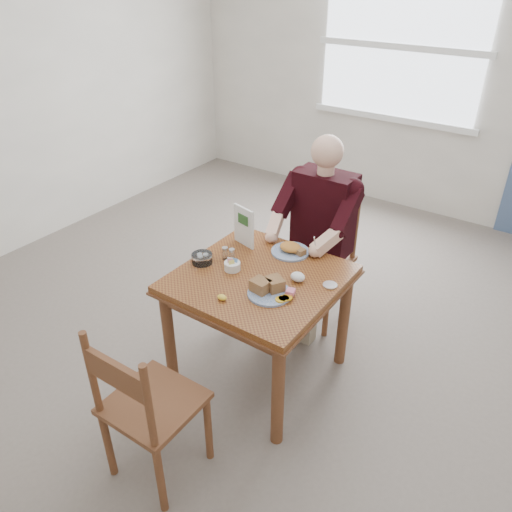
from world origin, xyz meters
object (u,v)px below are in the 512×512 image
Objects in this scene: diner at (318,221)px; near_plate at (270,289)px; far_plate at (291,249)px; table at (259,291)px; chair_far at (321,257)px; chair_near at (147,407)px.

near_plate is at bearing -79.84° from diner.
near_plate reaches higher than far_plate.
table is at bearing 142.44° from near_plate.
chair_near is at bearing -90.78° from chair_far.
chair_far is at bearing 99.18° from near_plate.
chair_far reaches higher than near_plate.
far_plate is (0.04, 1.25, 0.30)m from chair_near.
diner is at bearing 89.17° from chair_near.
chair_near is at bearing -90.83° from diner.
diner is at bearing 100.16° from near_plate.
near_plate is (0.15, -0.82, -0.03)m from diner.
chair_far is 0.97m from near_plate.
table is 0.81m from chair_far.
chair_far is (0.00, 0.80, -0.16)m from table.
diner is at bearing -89.99° from chair_far.
chair_far and chair_near have the same top height.
near_plate is at bearing 78.05° from chair_near.
near_plate is at bearing -73.57° from far_plate.
table is at bearing -90.00° from diner.
chair_far is 1.72m from chair_near.
far_plate is (0.02, -0.47, 0.30)m from chair_far.
table is 0.97× the size of chair_near.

